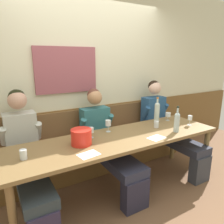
{
  "coord_description": "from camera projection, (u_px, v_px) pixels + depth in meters",
  "views": [
    {
      "loc": [
        -1.3,
        -1.86,
        1.69
      ],
      "look_at": [
        0.05,
        0.46,
        0.99
      ],
      "focal_mm": 33.65,
      "sensor_mm": 36.0,
      "label": 1
    }
  ],
  "objects": [
    {
      "name": "wine_bottle_green_tall",
      "position": [
        177.0,
        121.0,
        2.73
      ],
      "size": [
        0.07,
        0.07,
        0.35
      ],
      "color": "#B0C6C6",
      "rests_on": "dining_table"
    },
    {
      "name": "wine_bottle_amber_mid",
      "position": [
        157.0,
        112.0,
        3.09
      ],
      "size": [
        0.08,
        0.08,
        0.39
      ],
      "color": "silver",
      "rests_on": "dining_table"
    },
    {
      "name": "person_right_seat",
      "position": [
        26.0,
        151.0,
        2.37
      ],
      "size": [
        0.47,
        1.2,
        1.33
      ],
      "color": "#2D2641",
      "rests_on": "ground"
    },
    {
      "name": "wood_wainscot_panel",
      "position": [
        91.0,
        136.0,
        3.36
      ],
      "size": [
        6.8,
        0.03,
        0.96
      ],
      "primitive_type": "cube",
      "color": "brown",
      "rests_on": "ground"
    },
    {
      "name": "ice_bucket",
      "position": [
        81.0,
        137.0,
        2.34
      ],
      "size": [
        0.23,
        0.23,
        0.18
      ],
      "primitive_type": "cylinder",
      "color": "red",
      "rests_on": "dining_table"
    },
    {
      "name": "wine_glass_center_front",
      "position": [
        91.0,
        131.0,
        2.54
      ],
      "size": [
        0.07,
        0.07,
        0.13
      ],
      "color": "silver",
      "rests_on": "dining_table"
    },
    {
      "name": "dining_table",
      "position": [
        120.0,
        143.0,
        2.59
      ],
      "size": [
        2.69,
        0.77,
        0.75
      ],
      "color": "brown",
      "rests_on": "ground"
    },
    {
      "name": "tasting_sheet_right_guest",
      "position": [
        89.0,
        155.0,
        2.11
      ],
      "size": [
        0.23,
        0.18,
        0.0
      ],
      "primitive_type": "cube",
      "rotation": [
        0.0,
        0.0,
        0.15
      ],
      "color": "white",
      "rests_on": "dining_table"
    },
    {
      "name": "wine_glass_mid_left",
      "position": [
        168.0,
        115.0,
        3.23
      ],
      "size": [
        0.08,
        0.08,
        0.12
      ],
      "color": "silver",
      "rests_on": "dining_table"
    },
    {
      "name": "tasting_sheet_left_guest",
      "position": [
        156.0,
        138.0,
        2.55
      ],
      "size": [
        0.23,
        0.18,
        0.0
      ],
      "primitive_type": "cube",
      "rotation": [
        0.0,
        0.0,
        0.16
      ],
      "color": "white",
      "rests_on": "dining_table"
    },
    {
      "name": "water_tumbler_left",
      "position": [
        23.0,
        154.0,
        2.01
      ],
      "size": [
        0.07,
        0.07,
        0.1
      ],
      "primitive_type": "cylinder",
      "color": "silver",
      "rests_on": "dining_table"
    },
    {
      "name": "person_left_seat",
      "position": [
        106.0,
        139.0,
        2.84
      ],
      "size": [
        0.51,
        1.2,
        1.27
      ],
      "color": "#242336",
      "rests_on": "ground"
    },
    {
      "name": "person_center_left_seat",
      "position": [
        166.0,
        124.0,
        3.39
      ],
      "size": [
        0.49,
        1.2,
        1.32
      ],
      "color": "#31353F",
      "rests_on": "ground"
    },
    {
      "name": "wall_bench",
      "position": [
        97.0,
        152.0,
        3.23
      ],
      "size": [
        2.99,
        0.42,
        0.94
      ],
      "color": "brown",
      "rests_on": "ground"
    },
    {
      "name": "ground_plane",
      "position": [
        127.0,
        198.0,
        2.62
      ],
      "size": [
        6.8,
        6.8,
        0.02
      ],
      "primitive_type": "cube",
      "color": "brown",
      "rests_on": "ground"
    },
    {
      "name": "wine_glass_mid_right",
      "position": [
        190.0,
        118.0,
        3.0
      ],
      "size": [
        0.06,
        0.06,
        0.14
      ],
      "color": "silver",
      "rests_on": "dining_table"
    },
    {
      "name": "room_wall_back",
      "position": [
        88.0,
        77.0,
        3.17
      ],
      "size": [
        6.8,
        0.12,
        2.8
      ],
      "color": "beige",
      "rests_on": "ground"
    },
    {
      "name": "wine_glass_right_end",
      "position": [
        108.0,
        123.0,
        2.74
      ],
      "size": [
        0.07,
        0.07,
        0.16
      ],
      "color": "silver",
      "rests_on": "dining_table"
    },
    {
      "name": "water_tumbler_right",
      "position": [
        156.0,
        124.0,
        2.91
      ],
      "size": [
        0.07,
        0.07,
        0.09
      ],
      "primitive_type": "cylinder",
      "color": "silver",
      "rests_on": "dining_table"
    }
  ]
}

